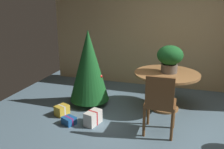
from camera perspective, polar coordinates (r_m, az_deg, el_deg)
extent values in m
plane|color=slate|center=(3.96, 12.01, -13.13)|extent=(6.60, 6.60, 0.00)
cube|color=tan|center=(5.68, 15.20, 9.67)|extent=(6.00, 0.10, 2.60)
cylinder|color=#9E6B3D|center=(4.75, 12.25, -7.61)|extent=(0.51, 0.51, 0.04)
cylinder|color=#9E6B3D|center=(4.62, 12.51, -3.82)|extent=(0.23, 0.23, 0.63)
cylinder|color=#9E6B3D|center=(4.51, 12.78, 0.17)|extent=(1.18, 1.18, 0.04)
cylinder|color=#665B51|center=(4.51, 13.29, 1.45)|extent=(0.29, 0.29, 0.16)
ellipsoid|color=#195623|center=(4.46, 13.50, 4.45)|extent=(0.47, 0.47, 0.35)
sphere|color=#EAD14C|center=(4.53, 15.55, 4.72)|extent=(0.05, 0.05, 0.05)
sphere|color=#EAD14C|center=(4.42, 12.37, 4.45)|extent=(0.06, 0.06, 0.06)
sphere|color=#EAD14C|center=(4.55, 13.83, 4.83)|extent=(0.06, 0.06, 0.06)
cylinder|color=brown|center=(4.05, 8.53, -8.61)|extent=(0.04, 0.04, 0.46)
cylinder|color=brown|center=(4.01, 14.32, -9.19)|extent=(0.04, 0.04, 0.46)
cylinder|color=brown|center=(3.71, 7.54, -11.09)|extent=(0.04, 0.04, 0.46)
cylinder|color=brown|center=(3.67, 13.90, -11.76)|extent=(0.04, 0.04, 0.46)
cube|color=brown|center=(3.75, 11.29, -6.66)|extent=(0.45, 0.43, 0.05)
cube|color=brown|center=(3.48, 11.16, -4.09)|extent=(0.40, 0.05, 0.45)
cylinder|color=brown|center=(4.85, -5.26, -6.30)|extent=(0.10, 0.10, 0.10)
cone|color=#195623|center=(4.62, -5.50, 2.08)|extent=(0.76, 0.76, 1.36)
sphere|color=gold|center=(4.80, -4.02, 1.34)|extent=(0.06, 0.06, 0.06)
sphere|color=gold|center=(4.60, -5.53, 7.35)|extent=(0.05, 0.05, 0.05)
sphere|color=gold|center=(4.61, -5.25, 6.81)|extent=(0.07, 0.07, 0.07)
sphere|color=#2D51A8|center=(4.50, -6.08, -4.21)|extent=(0.05, 0.05, 0.05)
sphere|color=red|center=(4.59, -2.64, -0.45)|extent=(0.06, 0.06, 0.06)
cube|color=silver|center=(4.07, -4.48, -10.10)|extent=(0.24, 0.34, 0.23)
cube|color=red|center=(4.07, -4.48, -10.10)|extent=(0.17, 0.07, 0.23)
cube|color=gold|center=(4.46, -11.69, -8.24)|extent=(0.25, 0.28, 0.18)
cube|color=silver|center=(4.46, -11.69, -8.24)|extent=(0.18, 0.10, 0.18)
cube|color=#1E569E|center=(4.14, -10.11, -10.62)|extent=(0.26, 0.25, 0.12)
cube|color=#9E287A|center=(4.14, -10.11, -10.62)|extent=(0.20, 0.11, 0.12)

